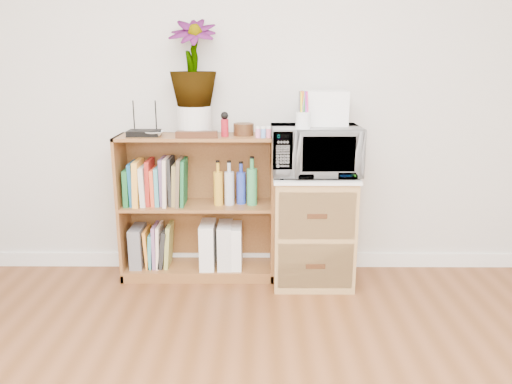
{
  "coord_description": "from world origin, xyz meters",
  "views": [
    {
      "loc": [
        0.05,
        -1.04,
        1.41
      ],
      "look_at": [
        0.03,
        1.95,
        0.62
      ],
      "focal_mm": 35.0,
      "sensor_mm": 36.0,
      "label": 1
    }
  ],
  "objects": [
    {
      "name": "cookbooks",
      "position": [
        -0.61,
        2.1,
        0.64
      ],
      "size": [
        0.4,
        0.2,
        0.31
      ],
      "color": "#1A652E",
      "rests_on": "bookshelf"
    },
    {
      "name": "pen_cup",
      "position": [
        0.31,
        1.91,
        1.07
      ],
      "size": [
        0.09,
        0.09,
        0.1
      ],
      "primitive_type": "cylinder",
      "color": "silver",
      "rests_on": "microwave"
    },
    {
      "name": "magazine_holder_mid",
      "position": [
        -0.17,
        2.09,
        0.22
      ],
      "size": [
        0.09,
        0.23,
        0.29
      ],
      "primitive_type": "cube",
      "color": "silver",
      "rests_on": "bookshelf"
    },
    {
      "name": "microwave",
      "position": [
        0.4,
        2.02,
        0.87
      ],
      "size": [
        0.55,
        0.38,
        0.3
      ],
      "primitive_type": "imported",
      "rotation": [
        0.0,
        0.0,
        0.03
      ],
      "color": "white",
      "rests_on": "wicker_unit"
    },
    {
      "name": "plant_pot",
      "position": [
        -0.36,
        2.12,
        1.04
      ],
      "size": [
        0.21,
        0.21,
        0.18
      ],
      "primitive_type": "cylinder",
      "color": "silver",
      "rests_on": "bookshelf"
    },
    {
      "name": "kokeshi_doll",
      "position": [
        -0.16,
        2.06,
        1.0
      ],
      "size": [
        0.05,
        0.05,
        0.11
      ],
      "primitive_type": "cylinder",
      "color": "maroon",
      "rests_on": "bookshelf"
    },
    {
      "name": "paint_jars",
      "position": [
        0.08,
        2.01,
        0.98
      ],
      "size": [
        0.11,
        0.04,
        0.06
      ],
      "primitive_type": "cube",
      "color": "pink",
      "rests_on": "bookshelf"
    },
    {
      "name": "magazine_holder_left",
      "position": [
        -0.29,
        2.09,
        0.22
      ],
      "size": [
        0.1,
        0.24,
        0.3
      ],
      "primitive_type": "cube",
      "color": "white",
      "rests_on": "bookshelf"
    },
    {
      "name": "small_appliance",
      "position": [
        0.46,
        2.08,
        1.12
      ],
      "size": [
        0.26,
        0.22,
        0.21
      ],
      "primitive_type": "cube",
      "color": "white",
      "rests_on": "microwave"
    },
    {
      "name": "trinket_box",
      "position": [
        -0.33,
        2.0,
        0.97
      ],
      "size": [
        0.25,
        0.06,
        0.04
      ],
      "primitive_type": "cube",
      "color": "#32180D",
      "rests_on": "bookshelf"
    },
    {
      "name": "bookshelf",
      "position": [
        -0.35,
        2.1,
        0.47
      ],
      "size": [
        1.0,
        0.3,
        0.95
      ],
      "primitive_type": "cube",
      "color": "brown",
      "rests_on": "ground"
    },
    {
      "name": "magazine_holder_right",
      "position": [
        -0.11,
        2.09,
        0.21
      ],
      "size": [
        0.09,
        0.23,
        0.28
      ],
      "primitive_type": "cube",
      "color": "white",
      "rests_on": "bookshelf"
    },
    {
      "name": "wooden_bowl",
      "position": [
        -0.04,
        2.11,
        0.99
      ],
      "size": [
        0.13,
        0.13,
        0.07
      ],
      "primitive_type": "cylinder",
      "color": "#371A0F",
      "rests_on": "bookshelf"
    },
    {
      "name": "lower_books",
      "position": [
        -0.62,
        2.1,
        0.2
      ],
      "size": [
        0.18,
        0.19,
        0.29
      ],
      "color": "orange",
      "rests_on": "bookshelf"
    },
    {
      "name": "skirting_board",
      "position": [
        0.0,
        2.24,
        0.05
      ],
      "size": [
        4.0,
        0.02,
        0.1
      ],
      "primitive_type": "cube",
      "color": "white",
      "rests_on": "ground"
    },
    {
      "name": "liquor_bottles",
      "position": [
        -0.09,
        2.1,
        0.64
      ],
      "size": [
        0.28,
        0.07,
        0.31
      ],
      "color": "gold",
      "rests_on": "bookshelf"
    },
    {
      "name": "wicker_unit",
      "position": [
        0.4,
        2.02,
        0.35
      ],
      "size": [
        0.5,
        0.45,
        0.7
      ],
      "primitive_type": "cube",
      "color": "#9E7542",
      "rests_on": "ground"
    },
    {
      "name": "router",
      "position": [
        -0.67,
        2.08,
        0.97
      ],
      "size": [
        0.2,
        0.13,
        0.04
      ],
      "primitive_type": "cube",
      "color": "black",
      "rests_on": "bookshelf"
    },
    {
      "name": "file_box",
      "position": [
        -0.76,
        2.1,
        0.2
      ],
      "size": [
        0.08,
        0.22,
        0.27
      ],
      "primitive_type": "cube",
      "color": "slate",
      "rests_on": "bookshelf"
    },
    {
      "name": "potted_plant",
      "position": [
        -0.36,
        2.12,
        1.39
      ],
      "size": [
        0.29,
        0.29,
        0.53
      ],
      "primitive_type": "imported",
      "color": "#317C39",
      "rests_on": "plant_pot"
    },
    {
      "name": "white_bowl",
      "position": [
        -0.61,
        2.07,
        0.97
      ],
      "size": [
        0.13,
        0.13,
        0.03
      ],
      "primitive_type": "imported",
      "color": "silver",
      "rests_on": "bookshelf"
    }
  ]
}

